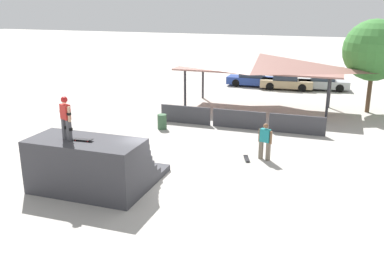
{
  "coord_description": "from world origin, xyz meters",
  "views": [
    {
      "loc": [
        6.13,
        -14.43,
        6.99
      ],
      "look_at": [
        -0.17,
        3.71,
        1.14
      ],
      "focal_mm": 40.0,
      "sensor_mm": 36.0,
      "label": 1
    }
  ],
  "objects_px": {
    "skater_on_deck": "(66,115)",
    "bystander_walking": "(265,140)",
    "skateboard_on_ground": "(247,158)",
    "skateboard_on_deck": "(83,139)",
    "parked_car_blue": "(253,79)",
    "tree_far_back": "(374,50)",
    "parked_car_tan": "(286,82)",
    "trash_bin": "(162,122)",
    "parked_car_silver": "(323,83)"
  },
  "relations": [
    {
      "from": "skateboard_on_ground",
      "to": "tree_far_back",
      "type": "height_order",
      "value": "tree_far_back"
    },
    {
      "from": "bystander_walking",
      "to": "skateboard_on_ground",
      "type": "distance_m",
      "value": 1.21
    },
    {
      "from": "trash_bin",
      "to": "parked_car_tan",
      "type": "distance_m",
      "value": 15.03
    },
    {
      "from": "bystander_walking",
      "to": "tree_far_back",
      "type": "distance_m",
      "value": 12.47
    },
    {
      "from": "skater_on_deck",
      "to": "trash_bin",
      "type": "distance_m",
      "value": 9.24
    },
    {
      "from": "parked_car_blue",
      "to": "parked_car_silver",
      "type": "height_order",
      "value": "same"
    },
    {
      "from": "trash_bin",
      "to": "parked_car_silver",
      "type": "distance_m",
      "value": 16.93
    },
    {
      "from": "skater_on_deck",
      "to": "skateboard_on_ground",
      "type": "xyz_separation_m",
      "value": [
        5.64,
        5.57,
        -2.96
      ]
    },
    {
      "from": "bystander_walking",
      "to": "skateboard_on_ground",
      "type": "height_order",
      "value": "bystander_walking"
    },
    {
      "from": "tree_far_back",
      "to": "parked_car_silver",
      "type": "bearing_deg",
      "value": 114.83
    },
    {
      "from": "skater_on_deck",
      "to": "skateboard_on_deck",
      "type": "height_order",
      "value": "skater_on_deck"
    },
    {
      "from": "skateboard_on_deck",
      "to": "trash_bin",
      "type": "height_order",
      "value": "skateboard_on_deck"
    },
    {
      "from": "skateboard_on_ground",
      "to": "parked_car_tan",
      "type": "xyz_separation_m",
      "value": [
        -0.42,
        17.4,
        0.54
      ]
    },
    {
      "from": "skateboard_on_ground",
      "to": "parked_car_silver",
      "type": "xyz_separation_m",
      "value": [
        2.47,
        18.17,
        0.54
      ]
    },
    {
      "from": "tree_far_back",
      "to": "trash_bin",
      "type": "bearing_deg",
      "value": -144.48
    },
    {
      "from": "skater_on_deck",
      "to": "trash_bin",
      "type": "xyz_separation_m",
      "value": [
        0.01,
        8.87,
        -2.59
      ]
    },
    {
      "from": "skater_on_deck",
      "to": "bystander_walking",
      "type": "relative_size",
      "value": 0.95
    },
    {
      "from": "trash_bin",
      "to": "parked_car_blue",
      "type": "xyz_separation_m",
      "value": [
        2.31,
        14.56,
        0.18
      ]
    },
    {
      "from": "tree_far_back",
      "to": "parked_car_tan",
      "type": "relative_size",
      "value": 1.39
    },
    {
      "from": "skater_on_deck",
      "to": "bystander_walking",
      "type": "distance_m",
      "value": 8.91
    },
    {
      "from": "skater_on_deck",
      "to": "skateboard_on_ground",
      "type": "relative_size",
      "value": 1.96
    },
    {
      "from": "skateboard_on_deck",
      "to": "parked_car_tan",
      "type": "xyz_separation_m",
      "value": [
        4.58,
        22.92,
        -1.53
      ]
    },
    {
      "from": "skateboard_on_deck",
      "to": "trash_bin",
      "type": "bearing_deg",
      "value": 89.75
    },
    {
      "from": "skateboard_on_deck",
      "to": "tree_far_back",
      "type": "distance_m",
      "value": 20.02
    },
    {
      "from": "trash_bin",
      "to": "parked_car_silver",
      "type": "xyz_separation_m",
      "value": [
        8.1,
        14.86,
        0.18
      ]
    },
    {
      "from": "skateboard_on_ground",
      "to": "parked_car_blue",
      "type": "relative_size",
      "value": 0.19
    },
    {
      "from": "parked_car_blue",
      "to": "tree_far_back",
      "type": "bearing_deg",
      "value": -35.89
    },
    {
      "from": "skateboard_on_deck",
      "to": "parked_car_tan",
      "type": "relative_size",
      "value": 0.19
    },
    {
      "from": "tree_far_back",
      "to": "trash_bin",
      "type": "height_order",
      "value": "tree_far_back"
    },
    {
      "from": "skateboard_on_deck",
      "to": "bystander_walking",
      "type": "bearing_deg",
      "value": 40.84
    },
    {
      "from": "tree_far_back",
      "to": "parked_car_silver",
      "type": "height_order",
      "value": "tree_far_back"
    },
    {
      "from": "skateboard_on_deck",
      "to": "skateboard_on_ground",
      "type": "bearing_deg",
      "value": 43.5
    },
    {
      "from": "skateboard_on_ground",
      "to": "skateboard_on_deck",
      "type": "bearing_deg",
      "value": 117.89
    },
    {
      "from": "parked_car_blue",
      "to": "bystander_walking",
      "type": "bearing_deg",
      "value": -76.73
    },
    {
      "from": "skater_on_deck",
      "to": "skateboard_on_deck",
      "type": "bearing_deg",
      "value": 30.63
    },
    {
      "from": "parked_car_blue",
      "to": "parked_car_silver",
      "type": "distance_m",
      "value": 5.79
    },
    {
      "from": "skateboard_on_deck",
      "to": "parked_car_silver",
      "type": "xyz_separation_m",
      "value": [
        7.47,
        23.68,
        -1.53
      ]
    },
    {
      "from": "parked_car_tan",
      "to": "bystander_walking",
      "type": "bearing_deg",
      "value": -89.99
    },
    {
      "from": "skateboard_on_ground",
      "to": "tree_far_back",
      "type": "distance_m",
      "value": 13.27
    },
    {
      "from": "skater_on_deck",
      "to": "tree_far_back",
      "type": "bearing_deg",
      "value": 82.51
    },
    {
      "from": "skateboard_on_deck",
      "to": "skater_on_deck",
      "type": "bearing_deg",
      "value": -179.87
    },
    {
      "from": "skateboard_on_deck",
      "to": "skateboard_on_ground",
      "type": "distance_m",
      "value": 7.73
    },
    {
      "from": "skateboard_on_deck",
      "to": "parked_car_blue",
      "type": "height_order",
      "value": "skateboard_on_deck"
    },
    {
      "from": "skater_on_deck",
      "to": "parked_car_silver",
      "type": "height_order",
      "value": "skater_on_deck"
    },
    {
      "from": "parked_car_tan",
      "to": "skateboard_on_ground",
      "type": "bearing_deg",
      "value": -92.56
    },
    {
      "from": "parked_car_tan",
      "to": "skateboard_on_deck",
      "type": "bearing_deg",
      "value": -105.25
    },
    {
      "from": "bystander_walking",
      "to": "skater_on_deck",
      "type": "bearing_deg",
      "value": 62.09
    },
    {
      "from": "bystander_walking",
      "to": "parked_car_silver",
      "type": "height_order",
      "value": "bystander_walking"
    },
    {
      "from": "skateboard_on_deck",
      "to": "skateboard_on_ground",
      "type": "height_order",
      "value": "skateboard_on_deck"
    },
    {
      "from": "skater_on_deck",
      "to": "parked_car_silver",
      "type": "distance_m",
      "value": 25.19
    }
  ]
}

